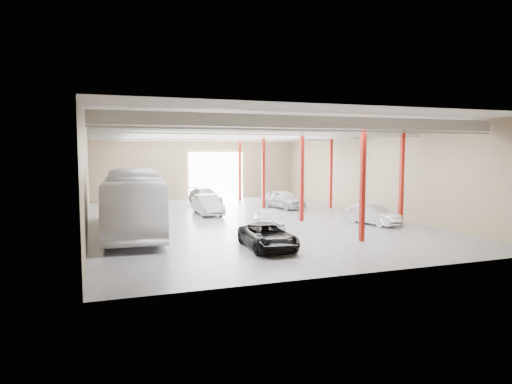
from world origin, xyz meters
TOP-DOWN VIEW (x-y plane):
  - depot_shell at (0.13, 0.48)m, footprint 22.12×32.12m
  - coach_bus at (-8.12, -2.36)m, footprint 4.50×14.39m
  - black_sedan at (-2.00, -10.12)m, footprint 2.44×4.92m
  - car_row_a at (0.08, -4.92)m, footprint 2.55×4.40m
  - car_row_b at (-1.89, 3.68)m, footprint 1.70×4.84m
  - car_row_c at (-0.51, 10.51)m, footprint 2.53×5.54m
  - car_right_near at (7.85, -5.15)m, footprint 2.35×4.38m
  - car_right_far at (5.50, 5.40)m, footprint 3.02×5.14m

SIDE VIEW (x-z plane):
  - black_sedan at x=-2.00m, z-range 0.00..1.34m
  - car_right_near at x=7.85m, z-range 0.00..1.37m
  - car_row_a at x=0.08m, z-range 0.00..1.41m
  - car_row_c at x=-0.51m, z-range 0.00..1.57m
  - car_row_b at x=-1.89m, z-range 0.00..1.59m
  - car_right_far at x=5.50m, z-range 0.00..1.64m
  - coach_bus at x=-8.12m, z-range 0.00..3.94m
  - depot_shell at x=0.13m, z-range 1.44..8.51m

